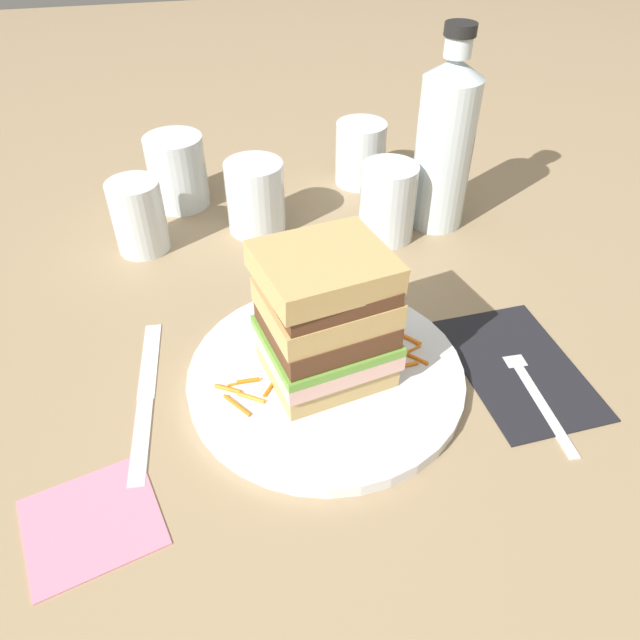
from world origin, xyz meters
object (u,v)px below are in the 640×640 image
object	(u,v)px
knife	(145,400)
empty_tumbler_1	(139,216)
empty_tumbler_0	(177,171)
empty_tumbler_3	(255,197)
main_plate	(327,378)
water_bottle	(445,143)
napkin_pink	(92,522)
sandwich	(326,320)
empty_tumbler_2	(360,153)
juice_glass	(387,205)
fork	(530,381)
napkin_dark	(519,367)

from	to	relation	value
knife	empty_tumbler_1	world-z (taller)	empty_tumbler_1
empty_tumbler_0	empty_tumbler_3	xyz separation A→B (m)	(0.09, -0.09, -0.00)
main_plate	water_bottle	xyz separation A→B (m)	(0.20, 0.26, 0.10)
main_plate	napkin_pink	distance (m)	0.23
sandwich	water_bottle	world-z (taller)	water_bottle
main_plate	empty_tumbler_2	distance (m)	0.41
sandwich	empty_tumbler_3	world-z (taller)	sandwich
empty_tumbler_3	juice_glass	bearing A→B (deg)	-18.25
sandwich	empty_tumbler_0	bearing A→B (deg)	107.97
main_plate	empty_tumbler_3	xyz separation A→B (m)	(-0.03, 0.29, 0.04)
main_plate	empty_tumbler_0	world-z (taller)	empty_tumbler_0
main_plate	fork	bearing A→B (deg)	-12.68
water_bottle	empty_tumbler_1	distance (m)	0.38
water_bottle	napkin_pink	world-z (taller)	water_bottle
fork	napkin_pink	distance (m)	0.40
juice_glass	fork	bearing A→B (deg)	-78.02
empty_tumbler_2	empty_tumbler_3	xyz separation A→B (m)	(-0.16, -0.10, 0.00)
empty_tumbler_2	napkin_dark	bearing A→B (deg)	-82.31
knife	fork	bearing A→B (deg)	-8.56
juice_glass	napkin_pink	xyz separation A→B (m)	(-0.33, -0.34, -0.04)
empty_tumbler_0	empty_tumbler_3	distance (m)	0.13
knife	juice_glass	distance (m)	0.37
empty_tumbler_3	napkin_pink	distance (m)	0.43
empty_tumbler_1	napkin_pink	bearing A→B (deg)	-95.61
main_plate	knife	size ratio (longest dim) A/B	1.29
main_plate	sandwich	bearing A→B (deg)	111.67
juice_glass	empty_tumbler_2	distance (m)	0.15
empty_tumbler_1	empty_tumbler_2	xyz separation A→B (m)	(0.30, 0.11, -0.00)
sandwich	empty_tumbler_1	bearing A→B (deg)	122.20
napkin_dark	empty_tumbler_0	size ratio (longest dim) A/B	1.79
empty_tumbler_2	napkin_pink	bearing A→B (deg)	-124.76
knife	water_bottle	size ratio (longest dim) A/B	0.83
sandwich	empty_tumbler_0	world-z (taller)	sandwich
empty_tumbler_1	empty_tumbler_3	bearing A→B (deg)	6.64
sandwich	water_bottle	bearing A→B (deg)	51.79
empty_tumbler_3	napkin_pink	size ratio (longest dim) A/B	0.92
empty_tumbler_2	napkin_pink	size ratio (longest dim) A/B	0.88
fork	empty_tumbler_3	distance (m)	0.39
sandwich	water_bottle	size ratio (longest dim) A/B	0.55
fork	sandwich	bearing A→B (deg)	167.06
water_bottle	empty_tumbler_3	world-z (taller)	water_bottle
empty_tumbler_2	empty_tumbler_3	size ratio (longest dim) A/B	0.96
sandwich	empty_tumbler_2	world-z (taller)	sandwich
water_bottle	knife	bearing A→B (deg)	-146.40
juice_glass	napkin_pink	bearing A→B (deg)	-134.37
empty_tumbler_0	napkin_pink	world-z (taller)	empty_tumbler_0
fork	water_bottle	world-z (taller)	water_bottle
sandwich	juice_glass	distance (m)	0.27
empty_tumbler_3	fork	bearing A→B (deg)	-56.87
main_plate	empty_tumbler_1	xyz separation A→B (m)	(-0.17, 0.27, 0.04)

